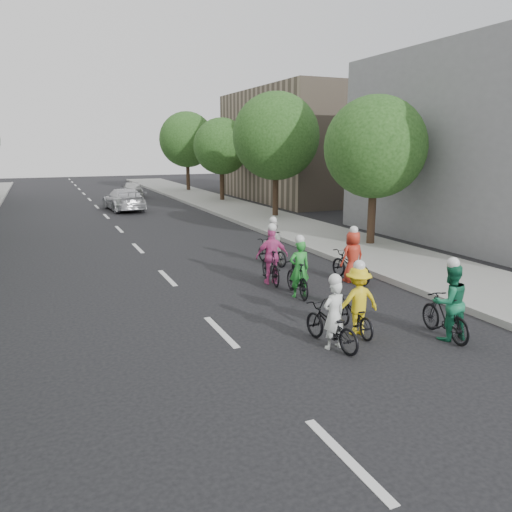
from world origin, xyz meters
TOP-DOWN VIEW (x-y plane):
  - ground at (0.00, 0.00)m, footprint 120.00×120.00m
  - sidewalk_right at (8.00, 10.00)m, footprint 4.00×80.00m
  - curb_right at (6.05, 10.00)m, footprint 0.18×80.00m
  - bldg_se at (16.00, 24.00)m, footprint 10.00×14.00m
  - tree_r_0 at (8.80, 6.60)m, footprint 4.00×4.00m
  - tree_r_1 at (8.80, 15.60)m, footprint 4.80×4.80m
  - tree_r_2 at (8.80, 24.60)m, footprint 4.00×4.00m
  - tree_r_3 at (8.80, 33.60)m, footprint 4.80×4.80m
  - cyclist_0 at (2.69, -1.27)m, footprint 1.03×1.55m
  - cyclist_1 at (2.73, 3.20)m, footprint 1.03×1.78m
  - cyclist_2 at (5.05, 2.43)m, footprint 0.81×1.82m
  - cyclist_3 at (4.31, -2.27)m, footprint 0.87×1.63m
  - cyclist_4 at (2.85, 1.71)m, footprint 0.65×1.65m
  - cyclist_5 at (3.76, 5.31)m, footprint 0.86×1.73m
  - cyclist_6 at (1.81, -1.68)m, footprint 0.78×1.73m
  - follow_car_lead at (1.41, 22.37)m, footprint 2.33×4.94m
  - follow_car_trail at (3.29, 29.94)m, footprint 2.16×4.07m

SIDE VIEW (x-z plane):
  - ground at x=0.00m, z-range 0.00..0.00m
  - sidewalk_right at x=8.00m, z-range 0.00..0.15m
  - curb_right at x=6.05m, z-range 0.00..0.18m
  - cyclist_6 at x=1.81m, z-range -0.27..1.30m
  - cyclist_2 at x=5.05m, z-range -0.26..1.45m
  - cyclist_5 at x=3.76m, z-range -0.25..1.44m
  - cyclist_4 at x=2.85m, z-range -0.26..1.46m
  - cyclist_0 at x=2.69m, z-range -0.22..1.46m
  - follow_car_trail at x=3.29m, z-range 0.00..1.32m
  - cyclist_1 at x=2.73m, z-range -0.24..1.58m
  - cyclist_3 at x=4.31m, z-range -0.22..1.58m
  - follow_car_lead at x=1.41m, z-range 0.00..1.39m
  - tree_r_0 at x=8.80m, z-range 0.98..6.95m
  - tree_r_2 at x=8.80m, z-range 0.98..6.95m
  - bldg_se at x=16.00m, z-range 0.00..8.00m
  - tree_r_1 at x=8.80m, z-range 1.05..7.98m
  - tree_r_3 at x=8.80m, z-range 1.05..7.98m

